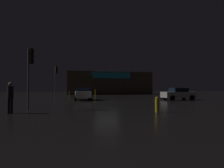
{
  "coord_description": "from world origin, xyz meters",
  "views": [
    {
      "loc": [
        -3.31,
        -19.4,
        1.46
      ],
      "look_at": [
        1.48,
        4.63,
        2.0
      ],
      "focal_mm": 30.04,
      "sensor_mm": 36.0,
      "label": 1
    }
  ],
  "objects": [
    {
      "name": "ground_plane",
      "position": [
        0.0,
        0.0,
        0.0
      ],
      "size": [
        120.0,
        120.0,
        0.0
      ],
      "primitive_type": "plane",
      "color": "black"
    },
    {
      "name": "traffic_signal_main",
      "position": [
        -6.26,
        -6.0,
        3.15
      ],
      "size": [
        0.42,
        0.42,
        4.14
      ],
      "color": "#595B60",
      "rests_on": "ground"
    },
    {
      "name": "store_building",
      "position": [
        4.83,
        24.9,
        2.63
      ],
      "size": [
        19.58,
        6.46,
        5.24
      ],
      "color": "brown",
      "rests_on": "ground"
    },
    {
      "name": "pedestrian",
      "position": [
        -6.95,
        -7.68,
        1.06
      ],
      "size": [
        0.35,
        0.35,
        1.81
      ],
      "color": "black",
      "rests_on": "ground"
    },
    {
      "name": "fire_hydrant",
      "position": [
        1.58,
        -8.79,
        0.47
      ],
      "size": [
        0.22,
        0.22,
        0.94
      ],
      "color": "gold",
      "rests_on": "ground"
    },
    {
      "name": "bollard_kerb_b",
      "position": [
        -0.36,
        7.84,
        0.62
      ],
      "size": [
        0.12,
        0.12,
        1.24
      ],
      "primitive_type": "cylinder",
      "color": "gold",
      "rests_on": "ground"
    },
    {
      "name": "car_far",
      "position": [
        9.17,
        1.55,
        0.76
      ],
      "size": [
        3.98,
        2.01,
        1.48
      ],
      "color": "silver",
      "rests_on": "ground"
    },
    {
      "name": "bollard_kerb_a",
      "position": [
        -4.06,
        7.72,
        0.53
      ],
      "size": [
        0.09,
        0.09,
        1.06
      ],
      "primitive_type": "cylinder",
      "color": "gold",
      "rests_on": "ground"
    },
    {
      "name": "car_near",
      "position": [
        -2.36,
        3.6,
        0.79
      ],
      "size": [
        2.03,
        3.93,
        1.54
      ],
      "color": "silver",
      "rests_on": "ground"
    },
    {
      "name": "traffic_signal_opposite",
      "position": [
        -5.74,
        6.1,
        3.27
      ],
      "size": [
        0.42,
        0.42,
        4.31
      ],
      "color": "#595B60",
      "rests_on": "ground"
    }
  ]
}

